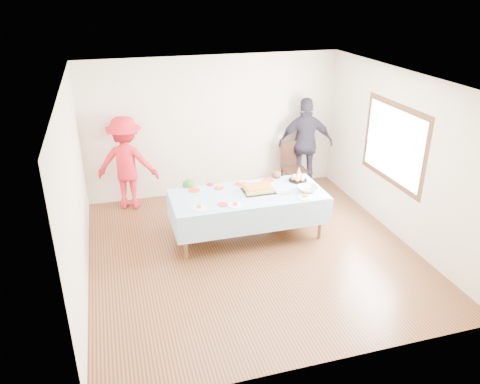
# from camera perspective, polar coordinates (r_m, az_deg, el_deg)

# --- Properties ---
(ground) EXTENTS (5.00, 5.00, 0.00)m
(ground) POSITION_cam_1_polar(r_m,az_deg,el_deg) (7.51, 1.45, -7.23)
(ground) COLOR #4A2515
(ground) RESTS_ON ground
(room_walls) EXTENTS (5.04, 5.04, 2.72)m
(room_walls) POSITION_cam_1_polar(r_m,az_deg,el_deg) (6.77, 2.03, 5.73)
(room_walls) COLOR beige
(room_walls) RESTS_ON ground
(party_table) EXTENTS (2.50, 1.10, 0.78)m
(party_table) POSITION_cam_1_polar(r_m,az_deg,el_deg) (7.61, 0.96, -0.58)
(party_table) COLOR brown
(party_table) RESTS_ON ground
(birthday_cake) EXTENTS (0.51, 0.39, 0.09)m
(birthday_cake) POSITION_cam_1_polar(r_m,az_deg,el_deg) (7.66, 2.25, 0.39)
(birthday_cake) COLOR black
(birthday_cake) RESTS_ON party_table
(rolls_tray) EXTENTS (0.32, 0.32, 0.10)m
(rolls_tray) POSITION_cam_1_polar(r_m,az_deg,el_deg) (8.12, 7.07, 1.65)
(rolls_tray) COLOR black
(rolls_tray) RESTS_ON party_table
(punch_bowl) EXTENTS (0.33, 0.33, 0.08)m
(punch_bowl) POSITION_cam_1_polar(r_m,az_deg,el_deg) (7.74, 8.28, 0.38)
(punch_bowl) COLOR silver
(punch_bowl) RESTS_ON party_table
(party_hat) EXTENTS (0.11, 0.11, 0.18)m
(party_hat) POSITION_cam_1_polar(r_m,az_deg,el_deg) (8.29, 7.19, 2.50)
(party_hat) COLOR white
(party_hat) RESTS_ON party_table
(fork_pile) EXTENTS (0.24, 0.18, 0.07)m
(fork_pile) POSITION_cam_1_polar(r_m,az_deg,el_deg) (7.61, 5.65, 0.05)
(fork_pile) COLOR white
(fork_pile) RESTS_ON party_table
(plate_red_far_a) EXTENTS (0.19, 0.19, 0.01)m
(plate_red_far_a) POSITION_cam_1_polar(r_m,az_deg,el_deg) (7.73, -5.61, 0.21)
(plate_red_far_a) COLOR red
(plate_red_far_a) RESTS_ON party_table
(plate_red_far_b) EXTENTS (0.16, 0.16, 0.01)m
(plate_red_far_b) POSITION_cam_1_polar(r_m,az_deg,el_deg) (7.79, -2.59, 0.50)
(plate_red_far_b) COLOR red
(plate_red_far_b) RESTS_ON party_table
(plate_red_far_c) EXTENTS (0.20, 0.20, 0.01)m
(plate_red_far_c) POSITION_cam_1_polar(r_m,az_deg,el_deg) (7.94, 0.09, 1.02)
(plate_red_far_c) COLOR red
(plate_red_far_c) RESTS_ON party_table
(plate_red_far_d) EXTENTS (0.19, 0.19, 0.01)m
(plate_red_far_d) POSITION_cam_1_polar(r_m,az_deg,el_deg) (8.10, 3.44, 1.45)
(plate_red_far_d) COLOR red
(plate_red_far_d) RESTS_ON party_table
(plate_red_near) EXTENTS (0.16, 0.16, 0.01)m
(plate_red_near) POSITION_cam_1_polar(r_m,az_deg,el_deg) (7.21, -2.13, -1.53)
(plate_red_near) COLOR red
(plate_red_near) RESTS_ON party_table
(plate_white_left) EXTENTS (0.23, 0.23, 0.01)m
(plate_white_left) POSITION_cam_1_polar(r_m,az_deg,el_deg) (7.12, -5.05, -1.97)
(plate_white_left) COLOR white
(plate_white_left) RESTS_ON party_table
(plate_white_mid) EXTENTS (0.22, 0.22, 0.01)m
(plate_white_mid) POSITION_cam_1_polar(r_m,az_deg,el_deg) (7.18, -0.62, -1.63)
(plate_white_mid) COLOR white
(plate_white_mid) RESTS_ON party_table
(plate_white_right) EXTENTS (0.24, 0.24, 0.01)m
(plate_white_right) POSITION_cam_1_polar(r_m,az_deg,el_deg) (7.51, 7.91, -0.64)
(plate_white_right) COLOR white
(plate_white_right) RESTS_ON party_table
(dining_chair) EXTENTS (0.46, 0.46, 1.01)m
(dining_chair) POSITION_cam_1_polar(r_m,az_deg,el_deg) (9.50, 6.44, 3.46)
(dining_chair) COLOR black
(dining_chair) RESTS_ON ground
(toddler_left) EXTENTS (0.34, 0.27, 0.81)m
(toddler_left) POSITION_cam_1_polar(r_m,az_deg,el_deg) (8.10, -3.72, -1.50)
(toddler_left) COLOR #B3162B
(toddler_left) RESTS_ON ground
(toddler_mid) EXTENTS (0.46, 0.33, 0.88)m
(toddler_mid) POSITION_cam_1_polar(r_m,az_deg,el_deg) (8.06, -6.15, -1.47)
(toddler_mid) COLOR #346822
(toddler_mid) RESTS_ON ground
(toddler_right) EXTENTS (0.49, 0.41, 0.89)m
(toddler_right) POSITION_cam_1_polar(r_m,az_deg,el_deg) (8.39, 4.20, -0.27)
(toddler_right) COLOR #B07B52
(toddler_right) RESTS_ON ground
(adult_left) EXTENTS (1.28, 0.96, 1.75)m
(adult_left) POSITION_cam_1_polar(r_m,az_deg,el_deg) (8.84, -13.62, 3.43)
(adult_left) COLOR red
(adult_left) RESTS_ON ground
(adult_right) EXTENTS (1.17, 0.72, 1.86)m
(adult_right) POSITION_cam_1_polar(r_m,az_deg,el_deg) (9.59, 7.99, 5.89)
(adult_right) COLOR #2E2939
(adult_right) RESTS_ON ground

